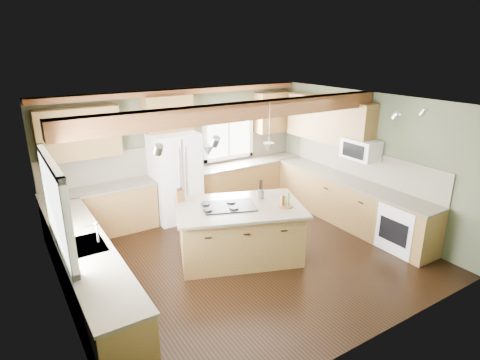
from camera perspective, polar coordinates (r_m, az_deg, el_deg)
floor at (r=6.95m, az=0.67°, el=-10.92°), size 5.60×5.60×0.00m
ceiling at (r=6.09m, az=0.77°, el=10.83°), size 5.60×5.60×0.00m
wall_back at (r=8.51m, az=-8.49°, el=4.04°), size 5.60×0.00×5.60m
wall_left at (r=5.51m, az=-24.65°, el=-5.94°), size 0.00×5.00×5.00m
wall_right at (r=8.20m, az=17.40°, el=2.79°), size 0.00×5.00×5.00m
ceiling_beam at (r=6.19m, az=0.25°, el=9.75°), size 5.55×0.26×0.26m
soffit_trim at (r=8.20m, az=-8.62°, el=12.29°), size 5.55×0.20×0.10m
backsplash_back at (r=8.52m, az=-8.42°, el=3.43°), size 5.58×0.03×0.58m
backsplash_right at (r=8.24m, az=17.01°, el=2.26°), size 0.03×3.70×0.58m
base_cab_back_left at (r=8.00m, az=-19.09°, el=-4.35°), size 2.02×0.60×0.88m
counter_back_left at (r=7.83m, az=-19.45°, el=-1.25°), size 2.06×0.64×0.04m
base_cab_back_right at (r=9.19m, az=1.03°, el=-0.24°), size 2.62×0.60×0.88m
counter_back_right at (r=9.05m, az=1.05°, el=2.51°), size 2.66×0.64×0.04m
base_cab_left at (r=5.98m, az=-20.69°, el=-12.74°), size 0.60×3.70×0.88m
counter_left at (r=5.76m, az=-21.22°, el=-8.82°), size 0.64×3.74×0.04m
base_cab_right at (r=8.28m, az=15.20°, el=-3.14°), size 0.60×3.70×0.88m
counter_right at (r=8.13m, az=15.47°, el=-0.13°), size 0.64×3.74×0.04m
upper_cab_back_left at (r=7.64m, az=-21.98°, el=6.18°), size 1.40×0.35×0.90m
upper_cab_over_fridge at (r=8.06m, az=-10.24°, el=9.30°), size 0.96×0.35×0.70m
upper_cab_right at (r=8.52m, az=12.46°, el=8.30°), size 0.35×2.20×0.90m
upper_cab_back_corner at (r=9.37m, az=4.87°, el=9.61°), size 0.90×0.35×0.90m
window_left at (r=5.47m, az=-24.88°, el=-3.32°), size 0.04×1.60×1.05m
window_back at (r=8.95m, az=-1.75°, el=6.61°), size 1.10×0.04×1.00m
sink at (r=5.76m, az=-21.23°, el=-8.77°), size 0.50×0.65×0.03m
faucet at (r=5.72m, az=-19.63°, el=-7.13°), size 0.02×0.02×0.28m
dishwasher at (r=4.92m, az=-17.07°, el=-19.98°), size 0.60×0.60×0.84m
oven at (r=7.55m, az=22.35°, el=-6.24°), size 0.60×0.72×0.84m
microwave at (r=7.94m, az=16.80°, el=4.21°), size 0.40×0.70×0.38m
pendant_left at (r=6.21m, az=-4.55°, el=4.16°), size 0.18×0.18×0.16m
pendant_right at (r=6.39m, az=4.13°, el=4.60°), size 0.18×0.18×0.16m
refrigerator at (r=8.18m, az=-9.18°, el=0.46°), size 0.90×0.74×1.80m
island at (r=6.79m, az=-0.14°, el=-7.45°), size 2.23×1.80×0.88m
island_top at (r=6.60m, az=-0.14°, el=-3.87°), size 2.40×1.97×0.04m
cooktop at (r=6.56m, az=-1.53°, el=-3.74°), size 0.98×0.82×0.02m
knife_block at (r=6.82m, az=-8.53°, el=-2.22°), size 0.13×0.10×0.20m
utensil_crock at (r=6.90m, az=2.98°, el=-2.01°), size 0.13×0.13×0.15m
bottle_tray at (r=6.57m, az=6.48°, el=-2.83°), size 0.28×0.28×0.23m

